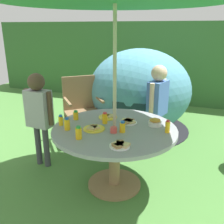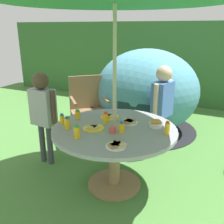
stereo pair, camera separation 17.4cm
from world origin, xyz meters
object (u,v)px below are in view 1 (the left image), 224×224
object	(u,v)px
garden_table	(115,140)
child_in_grey_shirt	(39,109)
juice_bottle_mid_left	(105,118)
wooden_chair	(82,106)
juice_bottle_center_back	(67,124)
child_in_blue_shirt	(158,98)
plate_mid_right	(108,117)
juice_bottle_spot_a	(61,120)
snack_bowl	(155,122)
plate_far_right	(94,128)
juice_bottle_far_left	(123,127)
plate_front_edge	(128,122)
dome_tent	(139,91)
juice_bottle_center_front	(168,127)
juice_bottle_near_right	(76,115)
cup_near	(114,130)
juice_bottle_near_left	(79,133)
plate_back_edge	(120,145)

from	to	relation	value
garden_table	child_in_grey_shirt	distance (m)	1.02
child_in_grey_shirt	juice_bottle_mid_left	bearing A→B (deg)	4.54
wooden_chair	juice_bottle_center_back	world-z (taller)	wooden_chair
child_in_blue_shirt	plate_mid_right	world-z (taller)	child_in_blue_shirt
child_in_grey_shirt	child_in_blue_shirt	bearing A→B (deg)	40.30
wooden_chair	juice_bottle_spot_a	distance (m)	1.19
snack_bowl	garden_table	bearing A→B (deg)	-151.33
snack_bowl	wooden_chair	bearing A→B (deg)	148.50
plate_far_right	juice_bottle_far_left	xyz separation A→B (m)	(0.29, 0.04, 0.04)
child_in_grey_shirt	plate_front_edge	world-z (taller)	child_in_grey_shirt
plate_front_edge	juice_bottle_mid_left	xyz separation A→B (m)	(-0.23, -0.10, 0.04)
dome_tent	child_in_blue_shirt	bearing A→B (deg)	-63.11
garden_table	juice_bottle_center_front	world-z (taller)	juice_bottle_center_front
plate_far_right	juice_bottle_near_right	world-z (taller)	juice_bottle_near_right
dome_tent	plate_front_edge	distance (m)	1.56
wooden_chair	snack_bowl	size ratio (longest dim) A/B	7.07
garden_table	wooden_chair	distance (m)	1.34
juice_bottle_mid_left	juice_bottle_center_front	bearing A→B (deg)	-1.16
plate_front_edge	cup_near	xyz separation A→B (m)	(-0.06, -0.30, 0.01)
wooden_chair	garden_table	bearing A→B (deg)	-90.00
child_in_blue_shirt	juice_bottle_far_left	distance (m)	1.05
snack_bowl	plate_mid_right	world-z (taller)	snack_bowl
child_in_blue_shirt	juice_bottle_center_back	xyz separation A→B (m)	(-0.67, -1.19, -0.03)
plate_front_edge	cup_near	world-z (taller)	cup_near
garden_table	juice_bottle_far_left	bearing A→B (deg)	-35.28
juice_bottle_center_front	juice_bottle_center_back	size ratio (longest dim) A/B	1.02
snack_bowl	dome_tent	bearing A→B (deg)	110.89
child_in_grey_shirt	juice_bottle_mid_left	size ratio (longest dim) A/B	9.41
dome_tent	juice_bottle_near_left	size ratio (longest dim) A/B	14.60
plate_front_edge	juice_bottle_spot_a	world-z (taller)	juice_bottle_spot_a
plate_far_right	child_in_grey_shirt	bearing A→B (deg)	165.59
plate_front_edge	juice_bottle_center_front	size ratio (longest dim) A/B	1.40
dome_tent	juice_bottle_center_front	xyz separation A→B (m)	(0.73, -1.64, 0.08)
garden_table	cup_near	size ratio (longest dim) A/B	19.32
plate_back_edge	juice_bottle_near_right	size ratio (longest dim) A/B	1.73
wooden_chair	plate_far_right	distance (m)	1.33
juice_bottle_spot_a	plate_front_edge	bearing A→B (deg)	26.18
garden_table	dome_tent	xyz separation A→B (m)	(-0.20, 1.71, 0.12)
plate_front_edge	juice_bottle_center_back	size ratio (longest dim) A/B	1.42
plate_mid_right	juice_bottle_center_front	size ratio (longest dim) A/B	1.63
snack_bowl	juice_bottle_center_front	xyz separation A→B (m)	(0.15, -0.14, 0.02)
plate_mid_right	juice_bottle_center_front	world-z (taller)	juice_bottle_center_front
snack_bowl	juice_bottle_near_left	world-z (taller)	juice_bottle_near_left
garden_table	wooden_chair	world-z (taller)	wooden_chair
wooden_chair	plate_front_edge	size ratio (longest dim) A/B	5.34
plate_mid_right	wooden_chair	bearing A→B (deg)	134.82
garden_table	snack_bowl	distance (m)	0.46
child_in_grey_shirt	juice_bottle_center_back	world-z (taller)	child_in_grey_shirt
plate_far_right	wooden_chair	bearing A→B (deg)	123.15
juice_bottle_near_left	juice_bottle_far_left	distance (m)	0.44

